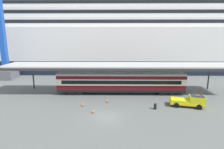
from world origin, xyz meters
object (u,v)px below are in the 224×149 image
cruise_ship (85,29)px  service_truck (191,101)px  train_carriage (121,82)px  traffic_cone_near (107,100)px  traffic_cone_mid (82,104)px  traffic_cone_far (93,111)px  quay_bollard (155,106)px  dockside_crane (2,13)px

cruise_ship → service_truck: 44.83m
train_carriage → traffic_cone_near: 5.88m
traffic_cone_near → traffic_cone_mid: 4.34m
service_truck → traffic_cone_far: 15.56m
service_truck → traffic_cone_near: service_truck is taller
train_carriage → cruise_ship: bearing=110.8°
train_carriage → quay_bollard: size_ratio=25.37×
service_truck → dockside_crane: bearing=154.4°
service_truck → traffic_cone_mid: service_truck is taller
traffic_cone_mid → train_carriage: bearing=46.2°
traffic_cone_mid → traffic_cone_far: bearing=-52.9°
traffic_cone_mid → quay_bollard: (11.50, -1.08, 0.17)m
traffic_cone_far → service_truck: bearing=10.1°
train_carriage → traffic_cone_mid: 9.50m
traffic_cone_mid → service_truck: bearing=0.1°
traffic_cone_near → dockside_crane: bearing=146.8°
cruise_ship → dockside_crane: (-17.32, -17.91, 3.35)m
dockside_crane → traffic_cone_far: bearing=-41.7°
traffic_cone_far → quay_bollard: quay_bollard is taller
dockside_crane → quay_bollard: 42.49m
quay_bollard → traffic_cone_near: bearing=159.4°
traffic_cone_far → dockside_crane: dockside_crane is taller
cruise_ship → dockside_crane: bearing=-134.0°
service_truck → quay_bollard: bearing=-169.2°
train_carriage → traffic_cone_near: bearing=-116.4°
train_carriage → service_truck: 12.86m
traffic_cone_mid → quay_bollard: quay_bollard is taller
traffic_cone_near → traffic_cone_far: bearing=-113.6°
cruise_ship → traffic_cone_far: size_ratio=237.38×
cruise_ship → quay_bollard: bearing=-66.5°
train_carriage → dockside_crane: bearing=156.9°
traffic_cone_near → traffic_cone_far: traffic_cone_near is taller
traffic_cone_near → traffic_cone_mid: (-3.98, -1.75, -0.00)m
traffic_cone_far → quay_bollard: bearing=9.7°
cruise_ship → train_carriage: cruise_ship is taller
traffic_cone_near → dockside_crane: 35.38m
cruise_ship → traffic_cone_near: bearing=-75.6°
dockside_crane → traffic_cone_near: bearing=-33.2°
train_carriage → quay_bollard: 9.46m
quay_bollard → traffic_cone_mid: bearing=174.6°
train_carriage → service_truck: size_ratio=4.41×
service_truck → traffic_cone_near: (-13.37, 1.72, -0.64)m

